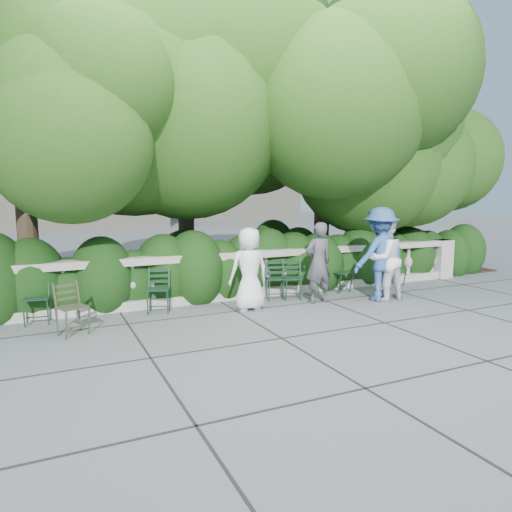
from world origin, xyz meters
name	(u,v)px	position (x,y,z in m)	size (l,w,h in m)	color
ground	(280,319)	(0.00, 0.00, 0.00)	(90.00, 90.00, 0.00)	#5A5C62
balustrade	(240,275)	(0.00, 1.80, 0.49)	(12.00, 0.44, 1.00)	#9E998E
shrub_hedge	(220,288)	(0.00, 3.00, 0.00)	(15.00, 2.60, 1.70)	black
tree_canopy	(243,118)	(0.69, 3.19, 3.96)	(15.04, 6.52, 6.78)	#3F3023
chair_a	(37,326)	(-3.90, 1.31, 0.00)	(0.44, 0.48, 0.84)	black
chair_b	(158,315)	(-1.89, 1.19, 0.00)	(0.44, 0.48, 0.84)	black
chair_c	(277,301)	(0.59, 1.21, 0.00)	(0.44, 0.48, 0.84)	black
chair_d	(344,293)	(2.32, 1.28, 0.00)	(0.44, 0.48, 0.84)	black
chair_e	(292,300)	(0.90, 1.14, 0.00)	(0.44, 0.48, 0.84)	black
chair_f	(400,287)	(3.89, 1.25, 0.00)	(0.44, 0.48, 0.84)	black
chair_weathered	(78,337)	(-3.32, 0.40, 0.00)	(0.44, 0.48, 0.84)	black
person_businessman	(249,269)	(-0.23, 0.82, 0.79)	(0.77, 0.50, 1.57)	white
person_woman_grey	(318,263)	(1.28, 0.76, 0.82)	(0.60, 0.39, 1.64)	#434348
person_casual_man	(385,259)	(2.65, 0.38, 0.87)	(0.84, 0.66, 1.74)	white
person_older_blue	(380,254)	(2.53, 0.40, 0.97)	(1.25, 0.72, 1.93)	#315395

